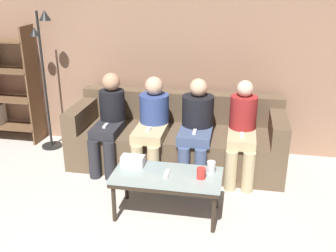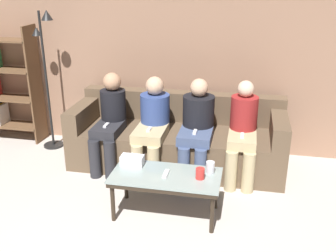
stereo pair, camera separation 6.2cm
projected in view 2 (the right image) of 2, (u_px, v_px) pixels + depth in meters
The scene contains 13 objects.
wall_back at pixel (186, 48), 4.82m from camera, with size 12.00×0.06×2.60m.
couch at pixel (178, 139), 4.70m from camera, with size 2.47×0.89×0.81m.
coffee_table at pixel (166, 179), 3.64m from camera, with size 1.02×0.50×0.42m.
cup_near_left at pixel (200, 174), 3.54m from camera, with size 0.08×0.08×0.10m.
cup_near_right at pixel (210, 167), 3.65m from camera, with size 0.08×0.08×0.11m.
tissue_box at pixel (132, 160), 3.79m from camera, with size 0.22×0.12×0.13m.
game_remote at pixel (166, 174), 3.62m from camera, with size 0.04×0.15×0.02m.
bookshelf at pixel (2, 85), 5.27m from camera, with size 0.81×0.32×1.56m.
standing_lamp at pixel (46, 66), 4.88m from camera, with size 0.31×0.26×1.76m.
seated_person_left_end at pixel (110, 119), 4.53m from camera, with size 0.31×0.66×1.10m.
seated_person_mid_left at pixel (153, 122), 4.44m from camera, with size 0.34×0.71×1.08m.
seated_person_mid_right at pixel (197, 124), 4.36m from camera, with size 0.36×0.68×1.09m.
seated_person_right_end at pixel (243, 129), 4.25m from camera, with size 0.31×0.64×1.09m.
Camera 2 is at (0.76, -1.03, 2.16)m, focal length 42.00 mm.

